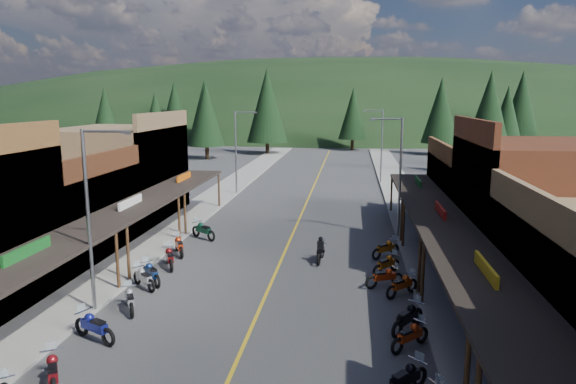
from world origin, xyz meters
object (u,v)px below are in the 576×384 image
(pine_10, at_px, (206,114))
(rider_on_bike, at_px, (321,251))
(bike_west_8, at_px, (170,257))
(pine_1, at_px, (205,108))
(pine_9, at_px, (506,120))
(shop_west_2, at_px, (50,213))
(bike_east_6, at_px, (402,284))
(shop_east_2, at_px, (541,209))
(pine_7, at_px, (175,107))
(streetlight_2, at_px, (398,172))
(bike_west_9, at_px, (179,245))
(streetlight_3, at_px, (380,143))
(streetlight_1, at_px, (237,148))
(pine_4, at_px, (441,110))
(bike_west_4, at_px, (94,325))
(bike_east_3, at_px, (405,378))
(pine_11, at_px, (489,115))
(pedestrian_east_a, at_px, (459,292))
(shop_east_3, at_px, (491,194))
(bike_east_8, at_px, (386,263))
(pine_3, at_px, (353,113))
(bike_west_5, at_px, (130,299))
(bike_east_7, at_px, (385,276))
(streetlight_0, at_px, (91,213))
(pine_5, at_px, (521,105))
(bike_west_6, at_px, (144,277))
(shop_west_3, at_px, (120,173))
(bike_west_3, at_px, (53,370))
(pine_2, at_px, (267,105))
(bike_east_4, at_px, (410,335))
(bike_west_10, at_px, (203,229))
(bike_west_7, at_px, (151,272))
(pine_8, at_px, (156,122))
(pedestrian_east_b, at_px, (405,200))
(bike_east_5, at_px, (408,316))

(pine_10, distance_m, rider_on_bike, 52.25)
(bike_west_8, xyz_separation_m, rider_on_bike, (8.20, 2.06, -0.01))
(pine_1, distance_m, pine_9, 54.13)
(shop_west_2, distance_m, bike_east_6, 20.67)
(shop_east_2, xyz_separation_m, pine_7, (-45.78, 74.30, 3.72))
(streetlight_2, distance_m, bike_west_9, 14.74)
(shop_west_2, xyz_separation_m, streetlight_3, (20.71, 28.30, 1.93))
(streetlight_1, bearing_deg, pine_1, 109.55)
(pine_4, bearing_deg, bike_west_4, -109.13)
(shop_east_2, height_order, bike_east_3, shop_east_2)
(pine_11, distance_m, pedestrian_east_a, 44.09)
(shop_west_2, height_order, shop_east_3, same)
(pedestrian_east_a, bearing_deg, bike_east_8, -173.70)
(pine_3, relative_size, bike_west_8, 4.97)
(bike_west_5, distance_m, bike_west_8, 5.90)
(bike_east_7, bearing_deg, pine_1, 176.98)
(pine_7, relative_size, pine_10, 1.08)
(streetlight_0, xyz_separation_m, pine_3, (10.95, 72.00, 2.02))
(shop_east_3, distance_m, pine_5, 64.22)
(pine_4, height_order, pine_7, same)
(streetlight_2, relative_size, rider_on_bike, 3.83)
(streetlight_0, xyz_separation_m, pedestrian_east_a, (15.59, 1.85, -3.46))
(pine_9, relative_size, bike_west_6, 5.23)
(shop_west_3, distance_m, bike_west_3, 24.68)
(pine_9, distance_m, pine_10, 42.30)
(shop_west_3, height_order, streetlight_3, shop_west_3)
(shop_west_3, relative_size, bike_east_6, 5.25)
(pine_4, xyz_separation_m, bike_west_5, (-23.59, -65.71, -6.65))
(bike_west_5, bearing_deg, pine_2, 64.88)
(bike_west_4, xyz_separation_m, bike_east_4, (12.00, 0.86, -0.08))
(streetlight_1, height_order, bike_west_10, streetlight_1)
(pine_7, xyz_separation_m, bike_west_9, (25.82, -73.49, -6.61))
(bike_west_7, height_order, bike_east_8, bike_west_7)
(pine_9, height_order, bike_west_7, pine_9)
(bike_east_6, relative_size, bike_east_7, 1.03)
(pine_8, bearing_deg, bike_east_4, -59.38)
(pine_9, relative_size, bike_west_7, 5.02)
(shop_west_3, distance_m, pine_8, 29.95)
(bike_west_6, bearing_deg, pedestrian_east_b, 2.93)
(shop_west_2, distance_m, streetlight_1, 21.50)
(pine_9, relative_size, bike_east_7, 5.36)
(streetlight_2, relative_size, pine_8, 0.80)
(streetlight_2, bearing_deg, bike_west_3, -122.21)
(shop_west_3, xyz_separation_m, bike_east_3, (19.52, -22.14, -2.91))
(shop_east_2, height_order, pine_5, pine_5)
(pine_1, height_order, pine_2, pine_2)
(bike_east_5, bearing_deg, pine_10, 148.35)
(streetlight_3, distance_m, bike_west_10, 27.37)
(streetlight_1, xyz_separation_m, pine_11, (26.95, 16.00, 2.73))
(pine_3, bearing_deg, bike_west_9, -99.11)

